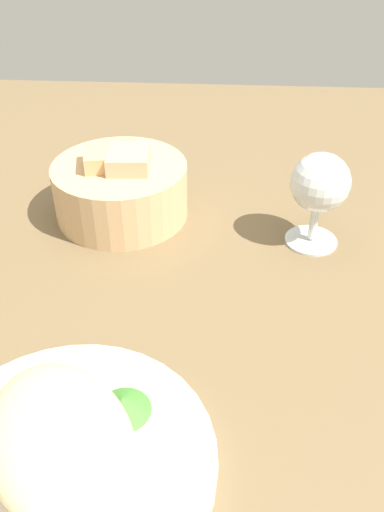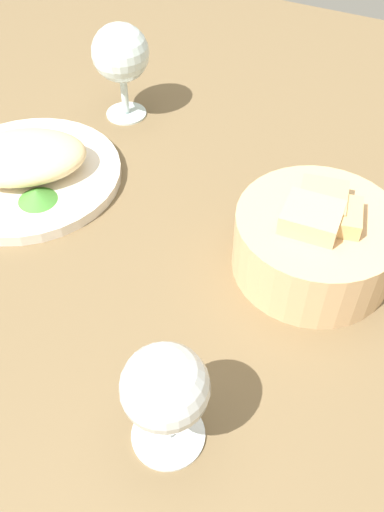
# 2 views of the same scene
# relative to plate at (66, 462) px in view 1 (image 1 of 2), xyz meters

# --- Properties ---
(ground_plane) EXTENTS (1.40, 1.40, 0.02)m
(ground_plane) POSITION_rel_plate_xyz_m (0.17, -0.05, -0.02)
(ground_plane) COLOR brown
(plate) EXTENTS (0.24, 0.24, 0.01)m
(plate) POSITION_rel_plate_xyz_m (0.00, 0.00, 0.00)
(plate) COLOR silver
(plate) RESTS_ON ground_plane
(omelette) EXTENTS (0.19, 0.17, 0.04)m
(omelette) POSITION_rel_plate_xyz_m (0.00, -0.00, 0.03)
(omelette) COLOR beige
(omelette) RESTS_ON plate
(lettuce_garnish) EXTENTS (0.05, 0.05, 0.01)m
(lettuce_garnish) POSITION_rel_plate_xyz_m (0.05, -0.04, 0.01)
(lettuce_garnish) COLOR #438C32
(lettuce_garnish) RESTS_ON plate
(bread_basket) EXTENTS (0.17, 0.17, 0.09)m
(bread_basket) POSITION_rel_plate_xyz_m (0.37, 0.02, 0.03)
(bread_basket) COLOR tan
(bread_basket) RESTS_ON ground_plane
(wine_glass_near) EXTENTS (0.07, 0.07, 0.12)m
(wine_glass_near) POSITION_rel_plate_xyz_m (0.32, -0.22, 0.07)
(wine_glass_near) COLOR silver
(wine_glass_near) RESTS_ON ground_plane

